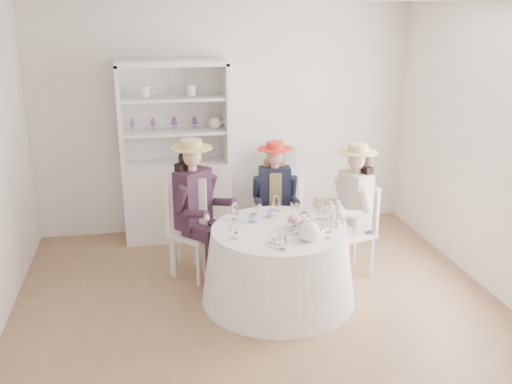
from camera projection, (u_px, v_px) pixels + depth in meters
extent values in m
plane|color=olive|center=(258.00, 301.00, 5.37)|extent=(4.50, 4.50, 0.00)
plane|color=silver|center=(226.00, 120.00, 6.82)|extent=(4.50, 0.00, 4.50)
plane|color=silver|center=(330.00, 258.00, 3.09)|extent=(4.50, 0.00, 4.50)
plane|color=silver|center=(492.00, 151.00, 5.36)|extent=(0.00, 4.50, 4.50)
cone|color=white|center=(278.00, 265.00, 5.32)|extent=(1.44, 1.44, 0.69)
cylinder|color=white|center=(279.00, 229.00, 5.21)|extent=(1.24, 1.24, 0.02)
cube|color=silver|center=(178.00, 200.00, 6.75)|extent=(1.28, 0.62, 0.92)
cube|color=silver|center=(173.00, 111.00, 6.62)|extent=(1.23, 0.21, 1.13)
cube|color=silver|center=(171.00, 63.00, 6.25)|extent=(1.28, 0.62, 0.06)
cube|color=silver|center=(120.00, 116.00, 6.32)|extent=(0.10, 0.46, 1.13)
cube|color=silver|center=(226.00, 112.00, 6.54)|extent=(0.10, 0.46, 1.13)
cube|color=silver|center=(175.00, 132.00, 6.49)|extent=(1.19, 0.56, 0.03)
cube|color=silver|center=(173.00, 98.00, 6.37)|extent=(1.19, 0.56, 0.03)
sphere|color=white|center=(215.00, 123.00, 6.55)|extent=(0.14, 0.14, 0.14)
cube|color=silver|center=(282.00, 202.00, 6.93)|extent=(0.63, 0.63, 0.75)
cylinder|color=black|center=(283.00, 160.00, 6.77)|extent=(0.34, 0.34, 0.30)
cube|color=silver|center=(196.00, 234.00, 5.75)|extent=(0.57, 0.57, 0.04)
cylinder|color=silver|center=(198.00, 265.00, 5.60)|extent=(0.04, 0.04, 0.45)
cylinder|color=silver|center=(219.00, 254.00, 5.85)|extent=(0.04, 0.04, 0.45)
cylinder|color=silver|center=(174.00, 257.00, 5.78)|extent=(0.04, 0.04, 0.45)
cylinder|color=silver|center=(195.00, 246.00, 6.03)|extent=(0.04, 0.04, 0.45)
cube|color=silver|center=(181.00, 205.00, 5.76)|extent=(0.30, 0.29, 0.51)
cube|color=black|center=(193.00, 199.00, 5.64)|extent=(0.40, 0.40, 0.59)
cube|color=black|center=(199.00, 232.00, 5.58)|extent=(0.33, 0.34, 0.12)
cylinder|color=black|center=(211.00, 264.00, 5.60)|extent=(0.10, 0.10, 0.47)
cylinder|color=black|center=(181.00, 198.00, 5.43)|extent=(0.19, 0.19, 0.28)
cube|color=black|center=(211.00, 227.00, 5.72)|extent=(0.33, 0.34, 0.12)
cylinder|color=black|center=(222.00, 258.00, 5.74)|extent=(0.10, 0.10, 0.47)
cylinder|color=black|center=(210.00, 187.00, 5.76)|extent=(0.19, 0.19, 0.28)
cylinder|color=#D8A889|center=(192.00, 168.00, 5.54)|extent=(0.09, 0.09, 0.08)
sphere|color=#D8A889|center=(192.00, 157.00, 5.51)|extent=(0.19, 0.19, 0.19)
sphere|color=black|center=(188.00, 158.00, 5.54)|extent=(0.19, 0.19, 0.19)
cube|color=black|center=(186.00, 181.00, 5.63)|extent=(0.23, 0.23, 0.39)
cylinder|color=#D0C065|center=(191.00, 148.00, 5.48)|extent=(0.41, 0.41, 0.01)
cylinder|color=#D0C065|center=(191.00, 144.00, 5.47)|extent=(0.20, 0.20, 0.08)
cube|color=silver|center=(274.00, 221.00, 6.20)|extent=(0.40, 0.40, 0.04)
cylinder|color=silver|center=(262.00, 245.00, 6.11)|extent=(0.03, 0.03, 0.40)
cylinder|color=silver|center=(289.00, 244.00, 6.14)|extent=(0.03, 0.03, 0.40)
cylinder|color=silver|center=(260.00, 235.00, 6.39)|extent=(0.03, 0.03, 0.40)
cylinder|color=silver|center=(286.00, 234.00, 6.42)|extent=(0.03, 0.03, 0.40)
cube|color=silver|center=(273.00, 195.00, 6.28)|extent=(0.35, 0.06, 0.46)
cube|color=#171D2F|center=(274.00, 191.00, 6.11)|extent=(0.35, 0.22, 0.53)
cube|color=tan|center=(274.00, 191.00, 6.11)|extent=(0.15, 0.21, 0.46)
cube|color=#171D2F|center=(268.00, 219.00, 6.07)|extent=(0.15, 0.32, 0.11)
cylinder|color=#171D2F|center=(269.00, 248.00, 6.03)|extent=(0.09, 0.09, 0.42)
cylinder|color=#171D2F|center=(257.00, 187.00, 6.04)|extent=(0.10, 0.17, 0.25)
cube|color=#171D2F|center=(283.00, 219.00, 6.08)|extent=(0.15, 0.32, 0.11)
cylinder|color=#171D2F|center=(285.00, 247.00, 6.04)|extent=(0.09, 0.09, 0.42)
cylinder|color=#171D2F|center=(293.00, 186.00, 6.07)|extent=(0.10, 0.17, 0.25)
cylinder|color=#D8A889|center=(275.00, 166.00, 6.02)|extent=(0.08, 0.08, 0.07)
sphere|color=#D8A889|center=(275.00, 157.00, 5.99)|extent=(0.17, 0.17, 0.17)
sphere|color=tan|center=(274.00, 157.00, 6.03)|extent=(0.17, 0.17, 0.17)
cube|color=tan|center=(274.00, 175.00, 6.13)|extent=(0.23, 0.10, 0.35)
cylinder|color=red|center=(275.00, 149.00, 5.96)|extent=(0.37, 0.37, 0.01)
cylinder|color=red|center=(275.00, 145.00, 5.95)|extent=(0.18, 0.18, 0.07)
cube|color=silver|center=(352.00, 233.00, 5.82)|extent=(0.48, 0.48, 0.04)
cylinder|color=silver|center=(330.00, 250.00, 5.96)|extent=(0.03, 0.03, 0.43)
cylinder|color=silver|center=(347.00, 262.00, 5.69)|extent=(0.03, 0.03, 0.43)
cylinder|color=silver|center=(354.00, 245.00, 6.09)|extent=(0.03, 0.03, 0.43)
cylinder|color=silver|center=(372.00, 256.00, 5.82)|extent=(0.03, 0.03, 0.43)
cube|color=silver|center=(367.00, 206.00, 5.81)|extent=(0.13, 0.36, 0.49)
cube|color=beige|center=(355.00, 200.00, 5.72)|extent=(0.28, 0.39, 0.56)
cube|color=beige|center=(338.00, 225.00, 5.82)|extent=(0.35, 0.21, 0.12)
cylinder|color=beige|center=(325.00, 254.00, 5.86)|extent=(0.10, 0.10, 0.45)
cylinder|color=beige|center=(341.00, 188.00, 5.85)|extent=(0.19, 0.13, 0.27)
cube|color=beige|center=(347.00, 231.00, 5.67)|extent=(0.35, 0.21, 0.12)
cylinder|color=beige|center=(335.00, 260.00, 5.71)|extent=(0.10, 0.10, 0.45)
cylinder|color=beige|center=(364.00, 200.00, 5.51)|extent=(0.19, 0.13, 0.27)
cylinder|color=#D8A889|center=(357.00, 171.00, 5.62)|extent=(0.09, 0.09, 0.08)
sphere|color=#D8A889|center=(357.00, 160.00, 5.59)|extent=(0.18, 0.18, 0.18)
sphere|color=black|center=(361.00, 161.00, 5.61)|extent=(0.18, 0.18, 0.18)
cube|color=black|center=(362.00, 183.00, 5.70)|extent=(0.14, 0.25, 0.37)
cylinder|color=#D0C065|center=(358.00, 152.00, 5.56)|extent=(0.39, 0.39, 0.01)
cylinder|color=#D0C065|center=(358.00, 148.00, 5.55)|extent=(0.19, 0.19, 0.08)
cube|color=silver|center=(191.00, 225.00, 5.88)|extent=(0.55, 0.55, 0.04)
cylinder|color=silver|center=(212.00, 242.00, 6.10)|extent=(0.04, 0.04, 0.48)
cylinder|color=silver|center=(180.00, 241.00, 6.14)|extent=(0.04, 0.04, 0.48)
cylinder|color=silver|center=(205.00, 255.00, 5.77)|extent=(0.04, 0.04, 0.48)
cylinder|color=silver|center=(172.00, 254.00, 5.81)|extent=(0.04, 0.04, 0.48)
cube|color=silver|center=(186.00, 205.00, 5.60)|extent=(0.41, 0.15, 0.55)
imported|color=white|center=(254.00, 219.00, 5.34)|extent=(0.12, 0.12, 0.07)
imported|color=white|center=(271.00, 214.00, 5.46)|extent=(0.09, 0.09, 0.07)
imported|color=white|center=(304.00, 217.00, 5.37)|extent=(0.10, 0.10, 0.08)
imported|color=white|center=(303.00, 228.00, 5.13)|extent=(0.26, 0.26, 0.06)
sphere|color=pink|center=(307.00, 219.00, 5.19)|extent=(0.07, 0.07, 0.07)
sphere|color=white|center=(304.00, 217.00, 5.23)|extent=(0.07, 0.07, 0.07)
sphere|color=pink|center=(299.00, 217.00, 5.24)|extent=(0.07, 0.07, 0.07)
sphere|color=white|center=(296.00, 218.00, 5.21)|extent=(0.07, 0.07, 0.07)
sphere|color=pink|center=(295.00, 220.00, 5.17)|extent=(0.07, 0.07, 0.07)
sphere|color=white|center=(298.00, 221.00, 5.14)|extent=(0.07, 0.07, 0.07)
sphere|color=pink|center=(303.00, 221.00, 5.13)|extent=(0.07, 0.07, 0.07)
sphere|color=white|center=(307.00, 220.00, 5.15)|extent=(0.07, 0.07, 0.07)
sphere|color=white|center=(309.00, 231.00, 4.92)|extent=(0.19, 0.19, 0.19)
cylinder|color=white|center=(322.00, 229.00, 4.94)|extent=(0.11, 0.03, 0.09)
cylinder|color=white|center=(309.00, 221.00, 4.89)|extent=(0.04, 0.04, 0.02)
cylinder|color=white|center=(278.00, 243.00, 4.87)|extent=(0.23, 0.23, 0.01)
cube|color=beige|center=(274.00, 242.00, 4.84)|extent=(0.05, 0.04, 0.03)
cube|color=beige|center=(279.00, 240.00, 4.86)|extent=(0.06, 0.05, 0.03)
cube|color=beige|center=(283.00, 240.00, 4.89)|extent=(0.06, 0.06, 0.03)
cube|color=beige|center=(276.00, 238.00, 4.89)|extent=(0.06, 0.06, 0.03)
cube|color=beige|center=(282.00, 242.00, 4.83)|extent=(0.06, 0.06, 0.03)
cylinder|color=white|center=(335.00, 224.00, 5.29)|extent=(0.24, 0.24, 0.01)
cylinder|color=white|center=(335.00, 217.00, 5.27)|extent=(0.02, 0.02, 0.16)
cylinder|color=white|center=(335.00, 209.00, 5.24)|extent=(0.18, 0.18, 0.01)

